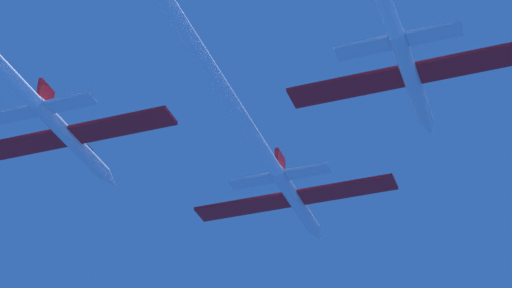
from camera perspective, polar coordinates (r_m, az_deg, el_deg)
jet_lead at (r=80.45m, az=0.62°, el=-0.68°), size 19.38×41.37×3.21m
jet_left_wing at (r=73.85m, az=-15.43°, el=4.62°), size 19.38×46.62×3.21m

